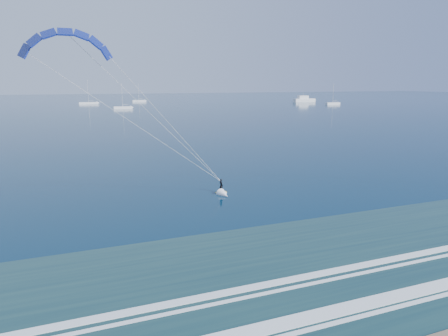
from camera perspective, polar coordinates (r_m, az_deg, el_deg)
The scene contains 6 objects.
kitesurfer_rig at distance 40.08m, azimuth -10.34°, elevation 7.48°, with size 21.63×5.65×18.02m.
motor_yacht at distance 264.54m, azimuth 11.34°, elevation 9.57°, with size 14.56×3.88×6.08m.
sailboat_1 at distance 245.90m, azimuth -18.78°, elevation 8.79°, with size 10.59×2.40×14.01m.
sailboat_2 at distance 196.75m, azimuth -14.26°, elevation 8.37°, with size 8.65×2.40×12.01m.
sailboat_3 at distance 266.55m, azimuth -12.05°, elevation 9.37°, with size 8.57×2.40×11.67m.
sailboat_4 at distance 237.47m, azimuth 15.26°, elevation 8.90°, with size 8.58×2.40×11.65m.
Camera 1 is at (-13.37, -10.68, 12.33)m, focal length 32.00 mm.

